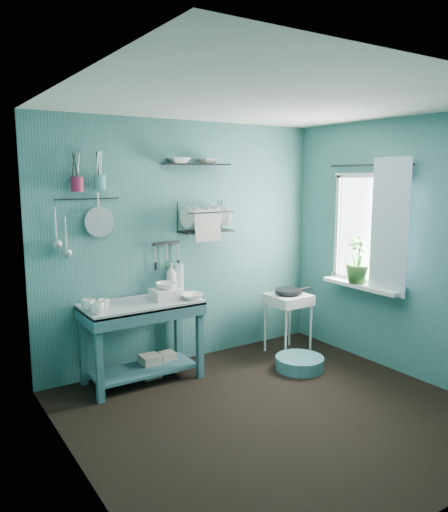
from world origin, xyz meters
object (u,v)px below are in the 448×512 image
mug_left (97,308)px  soap_bottle (171,278)px  work_counter (142,342)px  water_bottle (179,277)px  mug_right (88,305)px  hotplate_stand (288,324)px  utensil_cup_teal (100,182)px  colander (99,222)px  mug_mid (104,304)px  storage_tin_large (150,366)px  potted_plant (359,260)px  dish_rack (206,217)px  wash_tub (166,294)px  floor_basin (300,363)px  utensil_cup_magenta (77,184)px  storage_tin_small (167,362)px  frying_pan (289,291)px

mug_left → soap_bottle: (0.90, 0.36, 0.10)m
work_counter → water_bottle: water_bottle is taller
work_counter → mug_right: size_ratio=8.93×
hotplate_stand → utensil_cup_teal: size_ratio=5.10×
work_counter → mug_left: (-0.48, -0.16, 0.44)m
mug_left → colander: colander is taller
mug_right → mug_mid: bearing=-26.6°
colander → storage_tin_large: colander is taller
soap_bottle → colander: colander is taller
mug_right → potted_plant: potted_plant is taller
dish_rack → storage_tin_large: dish_rack is taller
hotplate_stand → wash_tub: bearing=179.5°
mug_left → floor_basin: mug_left is taller
water_bottle → colander: size_ratio=1.00×
mug_right → storage_tin_large: 0.94m
mug_right → utensil_cup_magenta: size_ratio=0.95×
soap_bottle → floor_basin: (1.03, -0.80, -0.86)m
hotplate_stand → storage_tin_large: (-1.57, 0.20, -0.22)m
soap_bottle → dish_rack: bearing=-3.4°
utensil_cup_magenta → utensil_cup_teal: bearing=0.0°
work_counter → wash_tub: 0.51m
potted_plant → storage_tin_small: (-1.86, 0.77, -0.97)m
water_bottle → potted_plant: bearing=-29.0°
mug_left → utensil_cup_magenta: 1.11m
dish_rack → storage_tin_large: bearing=-163.4°
mug_left → storage_tin_small: (0.78, 0.24, -0.73)m
work_counter → hotplate_stand: 1.68m
work_counter → potted_plant: 2.37m
mug_right → potted_plant: 2.76m
frying_pan → colander: (-1.95, 0.41, 0.82)m
storage_tin_large → utensil_cup_magenta: bearing=163.1°
wash_tub → colander: 0.92m
mug_right → hotplate_stand: 2.23m
mug_mid → utensil_cup_teal: bearing=69.9°
water_bottle → potted_plant: (1.64, -0.91, 0.15)m
mug_mid → water_bottle: size_ratio=0.36×
mug_mid → water_bottle: bearing=17.3°
wash_tub → floor_basin: 1.54m
water_bottle → hotplate_stand: bearing=-18.0°
mug_mid → colander: bearing=73.2°
frying_pan → storage_tin_small: bearing=170.3°
soap_bottle → dish_rack: size_ratio=0.54×
work_counter → potted_plant: bearing=-12.7°
storage_tin_small → water_bottle: bearing=32.5°
water_bottle → storage_tin_large: (-0.42, -0.17, -0.81)m
water_bottle → work_counter: bearing=-157.1°
wash_tub → dish_rack: dish_rack is taller
work_counter → storage_tin_large: work_counter is taller
work_counter → mug_mid: (-0.38, -0.06, 0.44)m
mug_right → storage_tin_small: mug_right is taller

